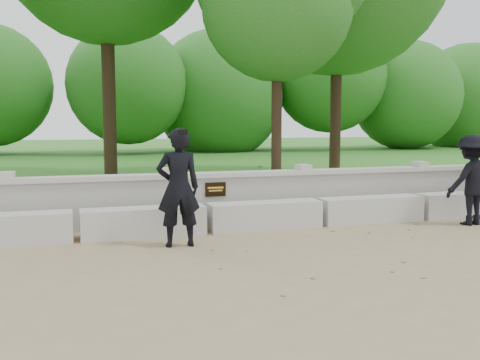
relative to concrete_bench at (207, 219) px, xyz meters
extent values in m
plane|color=#97825C|center=(0.00, -1.90, -0.22)|extent=(80.00, 80.00, 0.00)
cube|color=#296518|center=(0.00, 12.10, -0.10)|extent=(40.00, 22.00, 0.25)
cube|color=beige|center=(-3.00, 0.00, 0.00)|extent=(1.90, 0.45, 0.45)
cube|color=beige|center=(-1.00, 0.00, 0.00)|extent=(1.90, 0.45, 0.45)
cube|color=beige|center=(1.00, 0.00, 0.00)|extent=(1.90, 0.45, 0.45)
cube|color=beige|center=(3.00, 0.00, 0.00)|extent=(1.90, 0.45, 0.45)
cube|color=beige|center=(5.00, 0.00, 0.00)|extent=(1.90, 0.45, 0.45)
cube|color=#B4B2AA|center=(0.00, 0.70, 0.18)|extent=(12.50, 0.25, 0.82)
cube|color=beige|center=(0.00, 0.70, 0.64)|extent=(12.50, 0.35, 0.08)
cube|color=black|center=(0.30, 0.56, 0.40)|extent=(0.36, 0.02, 0.24)
imported|color=black|center=(-0.61, -0.82, 0.62)|extent=(0.63, 0.42, 1.68)
cube|color=black|center=(-0.61, -1.16, 1.40)|extent=(0.14, 0.02, 0.07)
imported|color=black|center=(4.51, -0.72, 0.55)|extent=(1.07, 0.70, 1.56)
cylinder|color=#382619|center=(-1.01, 6.87, 2.69)|extent=(0.36, 0.36, 5.33)
cylinder|color=#382619|center=(2.30, 2.81, 1.72)|extent=(0.23, 0.23, 3.38)
cylinder|color=#382619|center=(5.10, 5.41, 2.35)|extent=(0.31, 0.31, 4.64)
imported|color=#2C812F|center=(-0.34, 1.40, 0.31)|extent=(0.35, 0.39, 0.57)
imported|color=#2C812F|center=(1.99, 2.59, 0.31)|extent=(0.67, 0.64, 0.58)
imported|color=#2C812F|center=(-1.49, 1.70, 0.30)|extent=(0.37, 0.39, 0.55)
camera|label=1|loc=(-2.04, -8.22, 1.52)|focal=40.00mm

